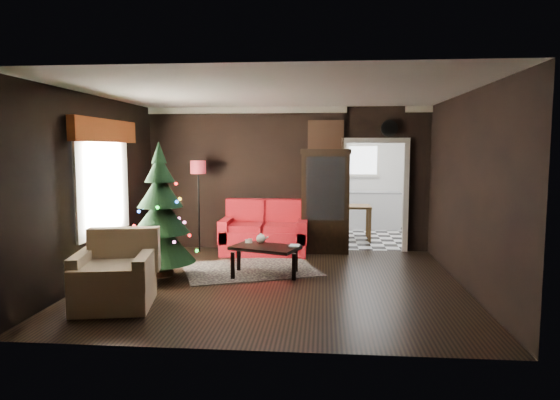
# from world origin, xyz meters

# --- Properties ---
(floor) EXTENTS (5.50, 5.50, 0.00)m
(floor) POSITION_xyz_m (0.00, 0.00, 0.00)
(floor) COLOR black
(floor) RESTS_ON ground
(ceiling) EXTENTS (5.50, 5.50, 0.00)m
(ceiling) POSITION_xyz_m (0.00, 0.00, 2.80)
(ceiling) COLOR white
(ceiling) RESTS_ON ground
(wall_back) EXTENTS (5.50, 0.00, 5.50)m
(wall_back) POSITION_xyz_m (0.00, 2.50, 1.40)
(wall_back) COLOR black
(wall_back) RESTS_ON ground
(wall_front) EXTENTS (5.50, 0.00, 5.50)m
(wall_front) POSITION_xyz_m (0.00, -2.50, 1.40)
(wall_front) COLOR black
(wall_front) RESTS_ON ground
(wall_left) EXTENTS (0.00, 5.50, 5.50)m
(wall_left) POSITION_xyz_m (-2.75, 0.00, 1.40)
(wall_left) COLOR black
(wall_left) RESTS_ON ground
(wall_right) EXTENTS (0.00, 5.50, 5.50)m
(wall_right) POSITION_xyz_m (2.75, 0.00, 1.40)
(wall_right) COLOR black
(wall_right) RESTS_ON ground
(doorway) EXTENTS (1.10, 0.10, 2.10)m
(doorway) POSITION_xyz_m (1.70, 2.50, 1.05)
(doorway) COLOR silver
(doorway) RESTS_ON ground
(left_window) EXTENTS (0.05, 1.60, 1.40)m
(left_window) POSITION_xyz_m (-2.71, 0.20, 1.45)
(left_window) COLOR white
(left_window) RESTS_ON wall_left
(valance) EXTENTS (0.12, 2.10, 0.35)m
(valance) POSITION_xyz_m (-2.63, 0.20, 2.27)
(valance) COLOR maroon
(valance) RESTS_ON wall_left
(kitchen_floor) EXTENTS (3.00, 3.00, 0.00)m
(kitchen_floor) POSITION_xyz_m (1.70, 4.00, 0.00)
(kitchen_floor) COLOR white
(kitchen_floor) RESTS_ON ground
(kitchen_window) EXTENTS (0.70, 0.06, 0.70)m
(kitchen_window) POSITION_xyz_m (1.70, 5.45, 1.70)
(kitchen_window) COLOR white
(kitchen_window) RESTS_ON ground
(rug) EXTENTS (2.54, 2.21, 0.01)m
(rug) POSITION_xyz_m (-0.48, 0.77, 0.01)
(rug) COLOR #30222B
(rug) RESTS_ON ground
(loveseat) EXTENTS (1.70, 0.90, 1.00)m
(loveseat) POSITION_xyz_m (-0.40, 2.05, 0.50)
(loveseat) COLOR maroon
(loveseat) RESTS_ON ground
(curio_cabinet) EXTENTS (0.90, 0.45, 1.90)m
(curio_cabinet) POSITION_xyz_m (0.75, 2.27, 0.95)
(curio_cabinet) COLOR black
(curio_cabinet) RESTS_ON ground
(floor_lamp) EXTENTS (0.33, 0.33, 1.87)m
(floor_lamp) POSITION_xyz_m (-1.67, 2.07, 0.83)
(floor_lamp) COLOR black
(floor_lamp) RESTS_ON ground
(christmas_tree) EXTENTS (1.35, 1.35, 1.97)m
(christmas_tree) POSITION_xyz_m (-1.74, 0.03, 1.05)
(christmas_tree) COLOR black
(christmas_tree) RESTS_ON ground
(armchair) EXTENTS (1.13, 1.13, 0.99)m
(armchair) POSITION_xyz_m (-1.91, -1.28, 0.46)
(armchair) COLOR tan
(armchair) RESTS_ON ground
(coffee_table) EXTENTS (1.17, 0.92, 0.46)m
(coffee_table) POSITION_xyz_m (-0.19, 0.41, 0.24)
(coffee_table) COLOR black
(coffee_table) RESTS_ON rug
(teapot) EXTENTS (0.20, 0.20, 0.16)m
(teapot) POSITION_xyz_m (-0.29, 0.64, 0.55)
(teapot) COLOR white
(teapot) RESTS_ON coffee_table
(cup_a) EXTENTS (0.10, 0.10, 0.07)m
(cup_a) POSITION_xyz_m (-0.47, 0.65, 0.50)
(cup_a) COLOR silver
(cup_a) RESTS_ON coffee_table
(cup_b) EXTENTS (0.08, 0.08, 0.05)m
(cup_b) POSITION_xyz_m (-0.52, 0.65, 0.50)
(cup_b) COLOR white
(cup_b) RESTS_ON coffee_table
(book) EXTENTS (0.16, 0.03, 0.22)m
(book) POSITION_xyz_m (0.19, 0.45, 0.58)
(book) COLOR tan
(book) RESTS_ON coffee_table
(wall_clock) EXTENTS (0.32, 0.32, 0.06)m
(wall_clock) POSITION_xyz_m (1.95, 2.45, 2.38)
(wall_clock) COLOR white
(wall_clock) RESTS_ON wall_back
(painting) EXTENTS (0.62, 0.05, 0.52)m
(painting) POSITION_xyz_m (0.75, 2.46, 2.25)
(painting) COLOR #9E713F
(painting) RESTS_ON wall_back
(kitchen_counter) EXTENTS (1.80, 0.60, 0.90)m
(kitchen_counter) POSITION_xyz_m (1.70, 5.20, 0.45)
(kitchen_counter) COLOR silver
(kitchen_counter) RESTS_ON ground
(kitchen_table) EXTENTS (0.70, 0.70, 0.75)m
(kitchen_table) POSITION_xyz_m (1.40, 3.70, 0.38)
(kitchen_table) COLOR brown
(kitchen_table) RESTS_ON ground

